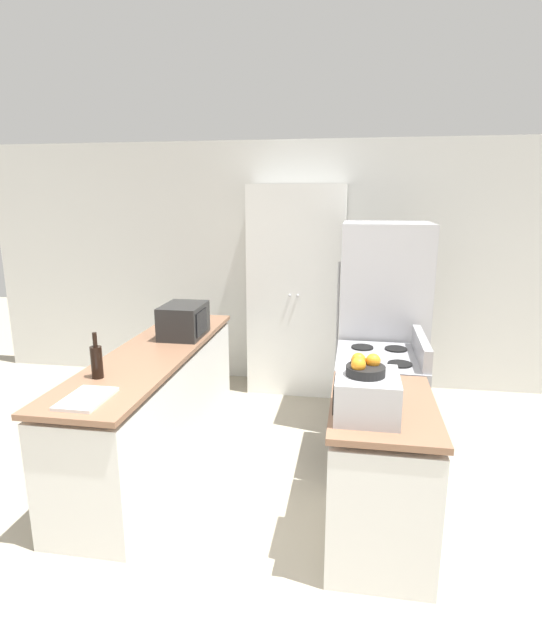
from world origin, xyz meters
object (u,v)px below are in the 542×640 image
object	(u,v)px
pantry_cabinet	(296,291)
toaster_oven	(366,395)
refrigerator	(382,327)
wine_bottle	(97,361)
fruit_bowl	(365,367)
microwave	(184,321)
stove	(377,410)

from	to	relation	value
pantry_cabinet	toaster_oven	size ratio (longest dim) A/B	5.54
refrigerator	wine_bottle	distance (m)	2.43
pantry_cabinet	fruit_bowl	xyz separation A→B (m)	(0.66, -2.55, 0.08)
refrigerator	wine_bottle	world-z (taller)	refrigerator
microwave	wine_bottle	distance (m)	1.07
toaster_oven	microwave	bearing A→B (deg)	137.93
stove	wine_bottle	distance (m)	2.06
microwave	wine_bottle	size ratio (longest dim) A/B	1.45
microwave	refrigerator	bearing A→B (deg)	16.73
refrigerator	fruit_bowl	bearing A→B (deg)	-95.85
wine_bottle	toaster_oven	xyz separation A→B (m)	(1.71, -0.29, 0.00)
pantry_cabinet	fruit_bowl	world-z (taller)	pantry_cabinet
toaster_oven	fruit_bowl	size ratio (longest dim) A/B	1.87
wine_bottle	toaster_oven	size ratio (longest dim) A/B	0.79
refrigerator	toaster_oven	xyz separation A→B (m)	(-0.17, -1.84, 0.09)
toaster_oven	fruit_bowl	bearing A→B (deg)	-175.48
stove	wine_bottle	size ratio (longest dim) A/B	3.41
refrigerator	toaster_oven	distance (m)	1.85
wine_bottle	microwave	bearing A→B (deg)	77.79
stove	refrigerator	distance (m)	0.90
pantry_cabinet	toaster_oven	world-z (taller)	pantry_cabinet
pantry_cabinet	wine_bottle	distance (m)	2.48
stove	toaster_oven	size ratio (longest dim) A/B	2.68
stove	microwave	size ratio (longest dim) A/B	2.36
stove	wine_bottle	bearing A→B (deg)	-157.19
stove	fruit_bowl	size ratio (longest dim) A/B	5.01
wine_bottle	toaster_oven	world-z (taller)	wine_bottle
microwave	toaster_oven	world-z (taller)	microwave
fruit_bowl	stove	bearing A→B (deg)	82.50
stove	toaster_oven	xyz separation A→B (m)	(-0.12, -1.06, 0.55)
pantry_cabinet	toaster_oven	distance (m)	2.63
fruit_bowl	toaster_oven	bearing A→B (deg)	4.52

